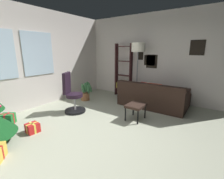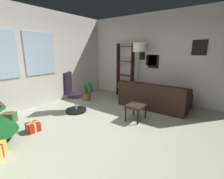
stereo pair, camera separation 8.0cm
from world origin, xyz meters
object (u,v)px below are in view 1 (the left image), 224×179
gift_box_blue (0,124)px  bookshelf (123,74)px  footstool (136,107)px  couch (158,97)px  gift_box_red (33,128)px  office_chair (72,97)px  floor_lamp (138,51)px  potted_plant (86,92)px  gift_box_green (8,119)px

gift_box_blue → bookshelf: bearing=-14.1°
footstool → bookshelf: bookshelf is taller
couch → gift_box_red: couch is taller
gift_box_red → office_chair: bearing=8.3°
footstool → bookshelf: bearing=39.2°
gift_box_red → gift_box_blue: gift_box_red is taller
couch → footstool: couch is taller
footstool → office_chair: 1.72m
footstool → gift_box_blue: bearing=132.3°
floor_lamp → potted_plant: (-0.95, 1.43, -1.38)m
gift_box_green → bookshelf: 3.73m
office_chair → gift_box_blue: bearing=157.6°
couch → footstool: (-1.28, 0.10, 0.07)m
couch → potted_plant: size_ratio=3.04×
gift_box_red → bookshelf: (3.42, -0.12, 0.71)m
office_chair → footstool: bearing=-71.8°
footstool → potted_plant: size_ratio=0.74×
gift_box_green → gift_box_red: bearing=-81.9°
bookshelf → gift_box_green: bearing=164.8°
office_chair → bookshelf: 2.23m
gift_box_red → bookshelf: size_ratio=0.13×
floor_lamp → office_chair: bearing=153.4°
office_chair → bookshelf: bearing=-7.8°
potted_plant → floor_lamp: bearing=-56.4°
couch → floor_lamp: 1.57m
office_chair → bookshelf: size_ratio=0.58×
gift_box_green → potted_plant: 2.36m
footstool → gift_box_blue: size_ratio=1.26×
gift_box_blue → floor_lamp: (3.46, -1.60, 1.56)m
gift_box_red → office_chair: (1.24, 0.18, 0.33)m
couch → bookshelf: (0.36, 1.43, 0.54)m
gift_box_green → potted_plant: bearing=-5.0°
footstool → office_chair: size_ratio=0.43×
gift_box_red → floor_lamp: size_ratio=0.13×
gift_box_red → couch: bearing=-26.9°
office_chair → potted_plant: office_chair is taller
gift_box_red → office_chair: office_chair is taller
gift_box_blue → bookshelf: size_ratio=0.20×
gift_box_blue → floor_lamp: floor_lamp is taller
gift_box_green → bookshelf: bearing=-15.2°
office_chair → couch: bearing=-43.6°
gift_box_blue → footstool: bearing=-47.7°
gift_box_blue → floor_lamp: 4.12m
gift_box_red → gift_box_green: 0.86m
office_chair → bookshelf: (2.18, -0.30, 0.38)m
potted_plant → gift_box_green: bearing=175.0°
gift_box_green → gift_box_blue: 0.17m
bookshelf → office_chair: bearing=172.2°
couch → potted_plant: couch is taller
couch → gift_box_blue: (-3.34, 2.36, -0.19)m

